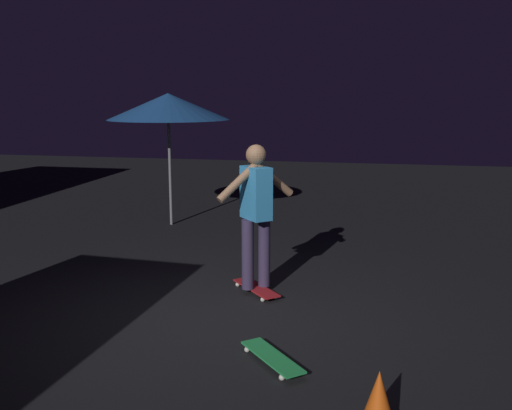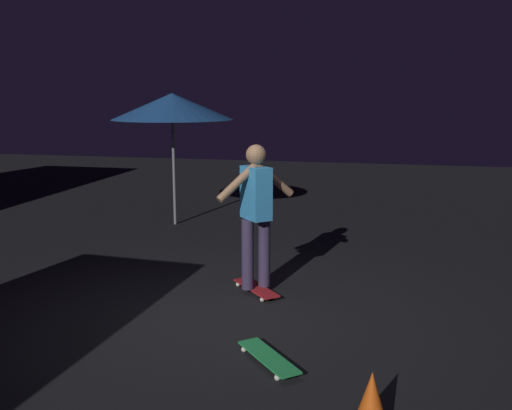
% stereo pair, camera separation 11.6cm
% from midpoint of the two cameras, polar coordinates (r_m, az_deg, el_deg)
% --- Properties ---
extents(ground_plane, '(28.00, 28.00, 0.00)m').
position_cam_midpoint_polar(ground_plane, '(6.17, -4.35, -11.04)').
color(ground_plane, black).
extents(patio_umbrella, '(2.10, 2.10, 2.30)m').
position_cam_midpoint_polar(patio_umbrella, '(10.22, -8.93, 9.51)').
color(patio_umbrella, slate).
rests_on(patio_umbrella, ground_plane).
extents(skateboard_ridden, '(0.72, 0.67, 0.07)m').
position_cam_midpoint_polar(skateboard_ridden, '(6.88, -0.49, -8.16)').
color(skateboard_ridden, '#AD1E23').
rests_on(skateboard_ridden, ground_plane).
extents(skateboard_spare, '(0.72, 0.66, 0.07)m').
position_cam_midpoint_polar(skateboard_spare, '(5.20, 0.93, -14.72)').
color(skateboard_spare, green).
rests_on(skateboard_spare, ground_plane).
extents(skater, '(0.72, 0.79, 1.67)m').
position_cam_midpoint_polar(skater, '(6.62, -0.50, -0.11)').
color(skater, '#382D4C').
rests_on(skater, skateboard_ridden).
extents(traffic_cone, '(0.34, 0.34, 0.46)m').
position_cam_midpoint_polar(traffic_cone, '(4.28, 11.10, -18.65)').
color(traffic_cone, black).
rests_on(traffic_cone, ground_plane).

